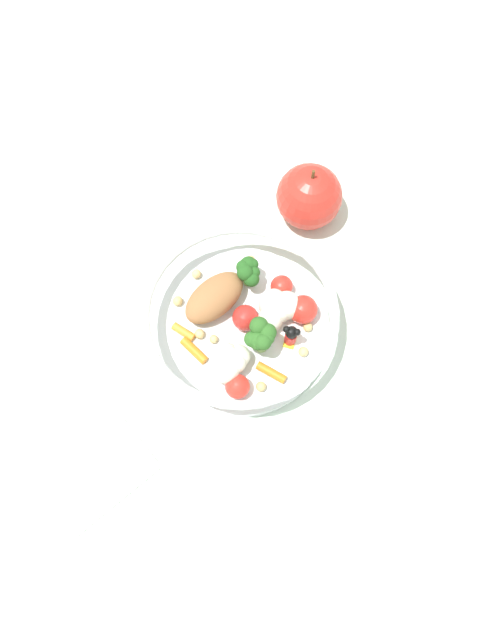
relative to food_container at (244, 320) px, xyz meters
name	(u,v)px	position (x,y,z in m)	size (l,w,h in m)	color
ground_plane	(249,344)	(-0.02, 0.00, -0.03)	(2.40, 2.40, 0.00)	silver
food_container	(244,320)	(0.00, 0.00, 0.00)	(0.21, 0.21, 0.06)	white
loose_apple	(309,197)	(0.13, -0.11, 0.01)	(0.08, 0.08, 0.09)	red
folded_napkin	(81,449)	(-0.10, 0.20, -0.03)	(0.14, 0.11, 0.01)	white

